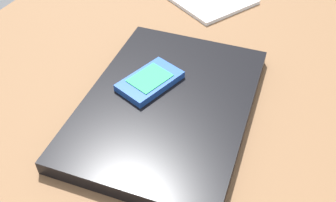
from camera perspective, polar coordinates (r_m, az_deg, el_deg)
name	(u,v)px	position (r cm, az deg, el deg)	size (l,w,h in cm)	color
desk_surface	(143,104)	(63.50, -3.77, -0.40)	(120.00, 80.00, 3.00)	brown
laptop_closed	(168,105)	(59.32, 0.00, -0.58)	(34.08, 24.24, 2.33)	black
cell_phone_on_laptop	(150,81)	(60.85, -2.67, 2.96)	(11.22, 8.60, 1.27)	#1E479E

